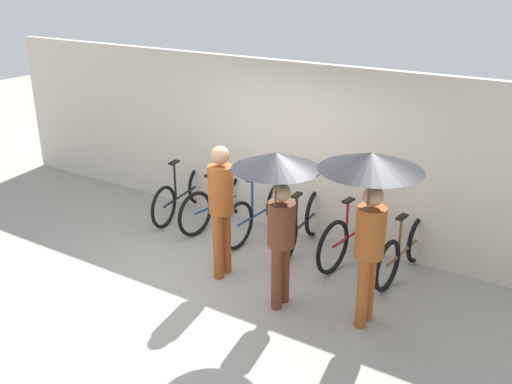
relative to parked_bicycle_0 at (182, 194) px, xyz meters
name	(u,v)px	position (x,y,z in m)	size (l,w,h in m)	color
ground_plane	(213,291)	(1.84, -1.68, -0.35)	(30.00, 30.00, 0.00)	#9E998E
back_wall	(297,150)	(1.84, 0.45, 0.92)	(11.69, 0.12, 2.56)	beige
parked_bicycle_0	(182,194)	(0.00, 0.00, 0.00)	(0.44, 1.74, 1.03)	black
parked_bicycle_1	(220,202)	(0.74, 0.03, 0.01)	(0.44, 1.79, 0.98)	black
parked_bicycle_2	(260,212)	(1.48, 0.01, 0.02)	(0.44, 1.80, 1.01)	black
parked_bicycle_3	(301,224)	(2.21, -0.05, 0.03)	(0.44, 1.78, 1.08)	black
parked_bicycle_4	(353,233)	(2.95, 0.05, 0.03)	(0.44, 1.72, 1.09)	black
parked_bicycle_5	(404,250)	(3.69, 0.00, 0.00)	(0.44, 1.63, 1.01)	black
pedestrian_leading	(221,202)	(1.70, -1.27, 0.69)	(0.32, 0.32, 1.76)	#9E4C1E
pedestrian_center	(278,188)	(2.70, -1.57, 1.17)	(0.98, 0.98, 1.94)	brown
pedestrian_trailing	(371,190)	(3.69, -1.39, 1.30)	(1.07, 1.07, 2.06)	#9E4C1E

